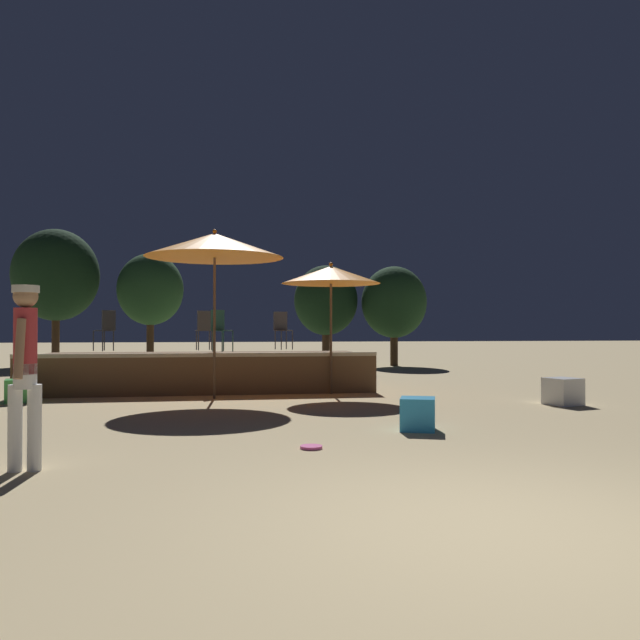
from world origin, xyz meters
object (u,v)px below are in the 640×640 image
object	(u,v)px
background_tree_0	(56,275)
bistro_chair_1	(282,327)
background_tree_2	(326,301)
frisbee_disc	(311,447)
bistro_chair_0	(220,326)
bistro_chair_3	(205,326)
patio_umbrella_0	(215,246)
cube_seat_2	(19,391)
cube_seat_0	(418,414)
cube_seat_1	(563,391)
background_tree_1	(394,302)
bistro_chair_2	(106,326)
person_1	(25,365)
background_tree_3	(150,290)
patio_umbrella_1	(331,275)

from	to	relation	value
background_tree_0	bistro_chair_1	bearing A→B (deg)	-52.50
bistro_chair_1	background_tree_2	size ratio (longest dim) A/B	0.24
frisbee_disc	background_tree_0	xyz separation A→B (m)	(-7.05, 17.64, 3.33)
bistro_chair_0	bistro_chair_3	xyz separation A→B (m)	(-0.35, 0.85, 0.00)
frisbee_disc	patio_umbrella_0	bearing A→B (deg)	101.91
bistro_chair_1	cube_seat_2	bearing A→B (deg)	-175.34
cube_seat_0	frisbee_disc	bearing A→B (deg)	-147.28
cube_seat_1	cube_seat_2	distance (m)	9.82
background_tree_0	background_tree_1	bearing A→B (deg)	-11.88
patio_umbrella_0	bistro_chair_0	xyz separation A→B (m)	(0.11, 1.43, -1.56)
bistro_chair_2	bistro_chair_3	size ratio (longest dim) A/B	1.00
bistro_chair_3	frisbee_disc	size ratio (longest dim) A/B	3.57
cube_seat_2	bistro_chair_0	distance (m)	4.10
person_1	bistro_chair_1	world-z (taller)	person_1
bistro_chair_2	frisbee_disc	distance (m)	8.36
background_tree_0	background_tree_1	world-z (taller)	background_tree_0
cube_seat_1	background_tree_2	bearing A→B (deg)	99.84
bistro_chair_2	background_tree_0	world-z (taller)	background_tree_0
patio_umbrella_0	background_tree_3	bearing A→B (deg)	101.34
bistro_chair_0	background_tree_0	world-z (taller)	background_tree_0
bistro_chair_1	patio_umbrella_0	bearing A→B (deg)	-144.13
background_tree_3	patio_umbrella_0	bearing A→B (deg)	-78.66
person_1	background_tree_2	distance (m)	17.27
cube_seat_0	patio_umbrella_0	bearing A→B (deg)	122.38
patio_umbrella_1	bistro_chair_0	world-z (taller)	patio_umbrella_1
cube_seat_1	person_1	world-z (taller)	person_1
patio_umbrella_0	bistro_chair_1	world-z (taller)	patio_umbrella_0
cube_seat_1	background_tree_0	world-z (taller)	background_tree_0
patio_umbrella_0	bistro_chair_2	size ratio (longest dim) A/B	3.65
bistro_chair_3	bistro_chair_2	bearing A→B (deg)	-8.47
patio_umbrella_0	background_tree_1	xyz separation A→B (m)	(6.41, 9.78, -0.65)
patio_umbrella_0	cube_seat_1	bearing A→B (deg)	-18.12
cube_seat_0	bistro_chair_3	size ratio (longest dim) A/B	0.64
patio_umbrella_1	bistro_chair_1	xyz separation A→B (m)	(-0.81, 2.10, -1.06)
cube_seat_2	background_tree_2	distance (m)	12.98
cube_seat_1	cube_seat_2	bearing A→B (deg)	168.62
bistro_chair_2	bistro_chair_1	bearing A→B (deg)	135.62
cube_seat_1	background_tree_2	distance (m)	12.68
cube_seat_2	background_tree_2	size ratio (longest dim) A/B	0.16
cube_seat_0	background_tree_0	xyz separation A→B (m)	(-8.63, 16.62, 3.13)
patio_umbrella_1	cube_seat_0	world-z (taller)	patio_umbrella_1
bistro_chair_2	background_tree_3	size ratio (longest dim) A/B	0.21
background_tree_0	background_tree_1	size ratio (longest dim) A/B	1.40
patio_umbrella_0	cube_seat_1	world-z (taller)	patio_umbrella_0
background_tree_0	bistro_chair_3	bearing A→B (deg)	-60.54
bistro_chair_0	background_tree_3	distance (m)	11.54
bistro_chair_2	frisbee_disc	world-z (taller)	bistro_chair_2
bistro_chair_3	background_tree_0	distance (m)	11.76
bistro_chair_0	background_tree_1	distance (m)	10.49
patio_umbrella_0	background_tree_1	distance (m)	11.71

